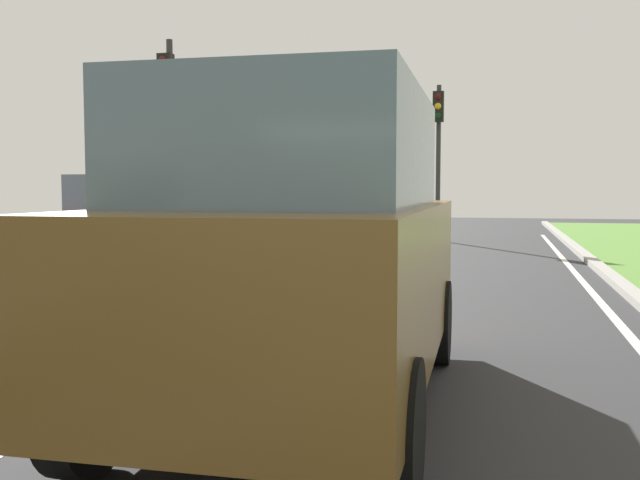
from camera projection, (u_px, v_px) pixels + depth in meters
ground_plane at (335, 303)px, 10.06m from camera, size 60.00×60.00×0.00m
lane_line_center at (287, 301)px, 10.23m from camera, size 0.12×32.00×0.01m
lane_line_right_edge at (611, 314)px, 9.19m from camera, size 0.12×32.00×0.01m
car_suv_ahead at (302, 249)px, 5.20m from camera, size 2.05×4.54×2.28m
car_hatchback_far at (155, 238)px, 10.37m from camera, size 1.78×3.73×1.78m
traffic_light_overhead_left at (168, 113)px, 16.04m from camera, size 0.32×0.50×4.90m
traffic_light_far_median at (438, 135)px, 21.59m from camera, size 0.32×0.50×4.68m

